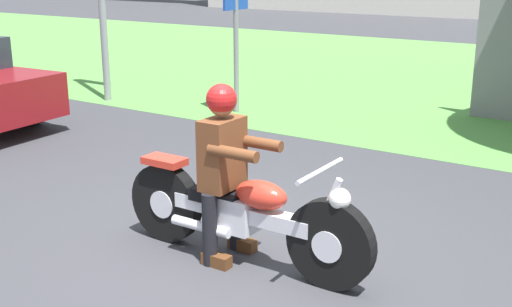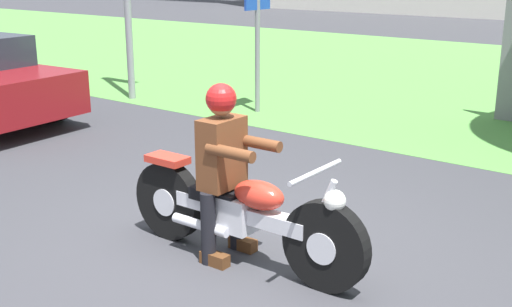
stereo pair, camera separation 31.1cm
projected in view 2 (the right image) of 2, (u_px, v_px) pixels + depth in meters
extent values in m
plane|color=#38383D|center=(238.00, 257.00, 5.29)|extent=(120.00, 120.00, 0.00)
cylinder|color=black|center=(326.00, 246.00, 4.68)|extent=(0.68, 0.13, 0.68)
cylinder|color=silver|center=(326.00, 246.00, 4.68)|extent=(0.24, 0.14, 0.24)
cylinder|color=black|center=(169.00, 200.00, 5.58)|extent=(0.68, 0.13, 0.68)
cylinder|color=silver|center=(169.00, 200.00, 5.58)|extent=(0.24, 0.14, 0.24)
cube|color=silver|center=(240.00, 212.00, 5.11)|extent=(1.25, 0.15, 0.12)
cube|color=silver|center=(236.00, 213.00, 5.14)|extent=(0.32, 0.24, 0.28)
ellipsoid|color=red|center=(259.00, 195.00, 4.95)|extent=(0.44, 0.25, 0.22)
cube|color=black|center=(219.00, 194.00, 5.20)|extent=(0.44, 0.25, 0.10)
cube|color=red|center=(167.00, 159.00, 5.47)|extent=(0.36, 0.20, 0.06)
cylinder|color=silver|center=(321.00, 212.00, 4.64)|extent=(0.25, 0.05, 0.53)
cylinder|color=silver|center=(316.00, 172.00, 4.59)|extent=(0.04, 0.66, 0.04)
sphere|color=white|center=(335.00, 201.00, 4.54)|extent=(0.16, 0.16, 0.16)
cylinder|color=silver|center=(200.00, 225.00, 5.21)|extent=(0.55, 0.09, 0.08)
cylinder|color=black|center=(237.00, 215.00, 5.38)|extent=(0.12, 0.12, 0.59)
cube|color=#593319|center=(243.00, 244.00, 5.42)|extent=(0.24, 0.10, 0.10)
cylinder|color=black|center=(208.00, 228.00, 5.11)|extent=(0.12, 0.12, 0.59)
cube|color=#593319|center=(215.00, 259.00, 5.14)|extent=(0.24, 0.10, 0.10)
cube|color=brown|center=(222.00, 153.00, 5.08)|extent=(0.22, 0.38, 0.56)
cylinder|color=brown|center=(258.00, 143.00, 5.06)|extent=(0.42, 0.09, 0.09)
cylinder|color=brown|center=(230.00, 153.00, 4.80)|extent=(0.42, 0.09, 0.09)
sphere|color=#996B4C|center=(221.00, 103.00, 4.97)|extent=(0.20, 0.20, 0.20)
sphere|color=#B21919|center=(221.00, 99.00, 4.96)|extent=(0.24, 0.24, 0.24)
cylinder|color=gray|center=(257.00, 30.00, 10.07)|extent=(0.08, 0.08, 2.60)
cylinder|color=black|center=(53.00, 100.00, 9.72)|extent=(0.65, 0.24, 0.64)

